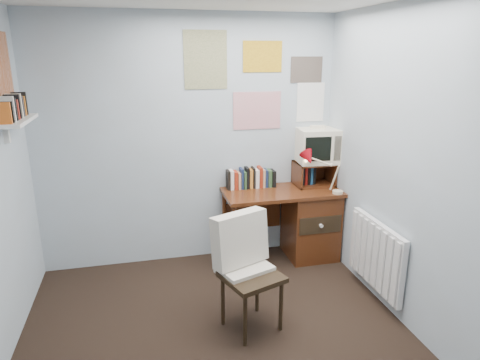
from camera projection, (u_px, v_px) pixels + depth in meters
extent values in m
cube|color=#A2AFB9|center=(190.00, 143.00, 4.29)|extent=(3.00, 0.02, 2.50)
cube|color=#A2AFB9|center=(434.00, 182.00, 3.00)|extent=(0.02, 3.50, 2.50)
cube|color=#5A2B14|center=(282.00, 192.00, 4.38)|extent=(1.20, 0.55, 0.03)
cube|color=#5A2B14|center=(310.00, 224.00, 4.57)|extent=(0.50, 0.50, 0.72)
cylinder|color=#5A2B14|center=(234.00, 241.00, 4.15)|extent=(0.04, 0.04, 0.72)
cylinder|color=#5A2B14|center=(224.00, 223.00, 4.59)|extent=(0.04, 0.04, 0.72)
cube|color=#5A2B14|center=(252.00, 215.00, 4.66)|extent=(0.64, 0.02, 0.30)
cube|color=black|center=(252.00, 277.00, 3.31)|extent=(0.58, 0.57, 0.90)
cube|color=#AB0B15|center=(339.00, 175.00, 4.24)|extent=(0.31, 0.28, 0.38)
cube|color=#5A2B14|center=(314.00, 174.00, 4.54)|extent=(0.40, 0.30, 0.25)
cube|color=#ECE2C5|center=(317.00, 144.00, 4.47)|extent=(0.44, 0.41, 0.39)
cube|color=#5A2B14|center=(255.00, 177.00, 4.47)|extent=(0.60, 0.14, 0.22)
cube|color=white|center=(376.00, 255.00, 3.74)|extent=(0.09, 0.80, 0.60)
cube|color=white|center=(16.00, 121.00, 3.26)|extent=(0.20, 0.62, 0.24)
cube|color=white|center=(257.00, 80.00, 4.27)|extent=(1.20, 0.01, 0.90)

